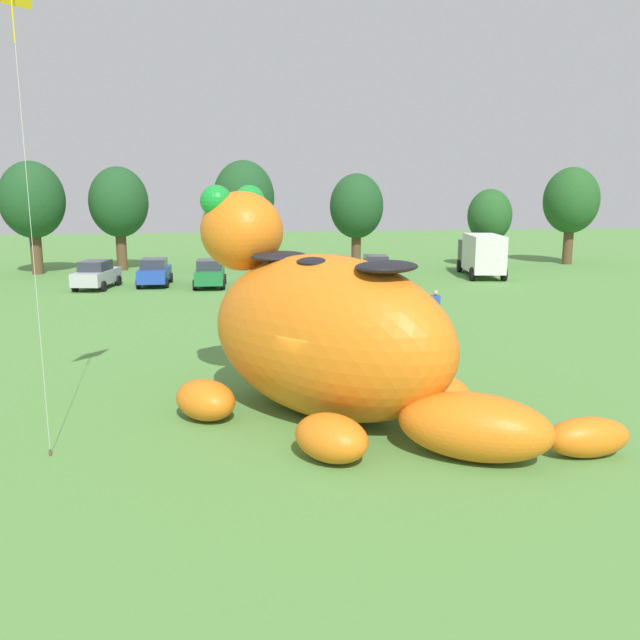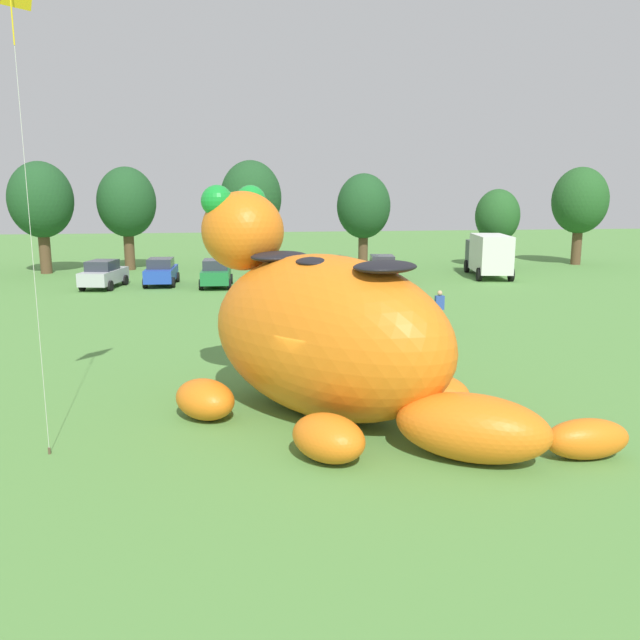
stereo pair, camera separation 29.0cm
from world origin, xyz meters
TOP-DOWN VIEW (x-y plane):
  - ground_plane at (0.00, 0.00)m, footprint 160.00×160.00m
  - giant_inflatable_creature at (0.23, 0.70)m, footprint 10.59×9.35m
  - car_silver at (-9.73, 25.71)m, footprint 2.57×4.37m
  - car_blue at (-6.32, 26.47)m, footprint 2.07×4.17m
  - car_green at (-2.86, 25.23)m, footprint 2.09×4.18m
  - car_orange at (0.88, 25.52)m, footprint 2.52×4.35m
  - car_white at (4.44, 26.19)m, footprint 2.54×4.36m
  - car_red at (8.02, 26.26)m, footprint 2.38×4.30m
  - box_truck at (15.88, 27.33)m, footprint 3.35×6.67m
  - tree_left at (-15.15, 33.85)m, footprint 4.50×4.50m
  - tree_mid_left at (-9.43, 35.31)m, footprint 4.33×4.33m
  - tree_centre_left at (-0.19, 34.50)m, footprint 4.60×4.60m
  - tree_centre at (8.25, 33.30)m, footprint 4.06×4.06m
  - tree_centre_right at (18.72, 32.69)m, footprint 3.41×3.41m
  - tree_mid_right at (26.06, 33.67)m, footprint 4.38×4.38m
  - spectator_near_inflatable at (4.63, 8.06)m, footprint 0.38×0.26m
  - spectator_mid_field at (6.76, 10.79)m, footprint 0.38×0.26m

SIDE VIEW (x-z plane):
  - ground_plane at x=0.00m, z-range 0.00..0.00m
  - spectator_near_inflatable at x=4.63m, z-range 0.00..1.71m
  - spectator_mid_field at x=6.76m, z-range 0.00..1.71m
  - car_silver at x=-9.73m, z-range 0.00..1.72m
  - car_blue at x=-6.32m, z-range 0.00..1.72m
  - car_green at x=-2.86m, z-range 0.00..1.72m
  - car_orange at x=0.88m, z-range 0.00..1.72m
  - car_white at x=4.44m, z-range 0.00..1.72m
  - car_red at x=8.02m, z-range 0.00..1.72m
  - box_truck at x=15.88m, z-range 0.13..3.08m
  - giant_inflatable_creature at x=0.23m, z-range -0.82..5.26m
  - tree_centre_right at x=18.72m, z-range 0.93..6.98m
  - tree_centre at x=8.25m, z-range 1.11..8.32m
  - tree_mid_left at x=-9.43m, z-range 1.18..8.86m
  - tree_mid_right at x=26.06m, z-range 1.20..8.98m
  - tree_left at x=-15.15m, z-range 1.23..9.21m
  - tree_centre_left at x=-0.19m, z-range 1.26..9.42m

